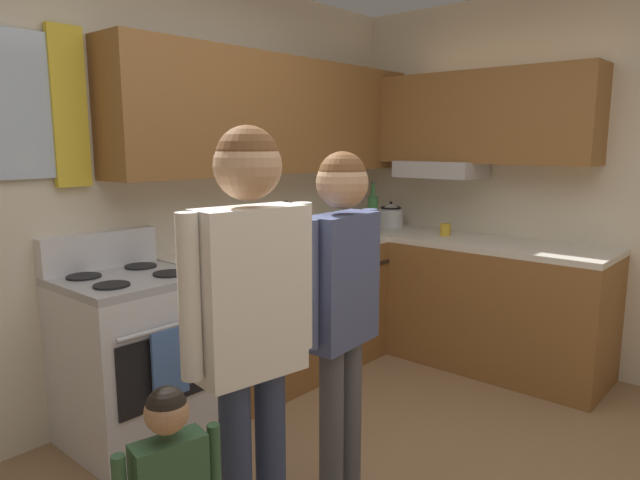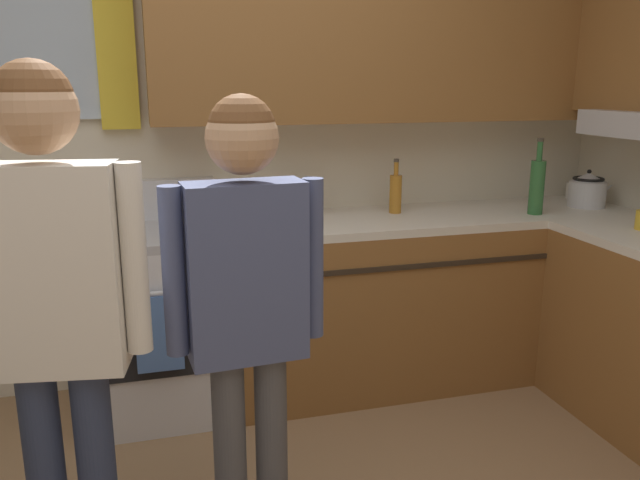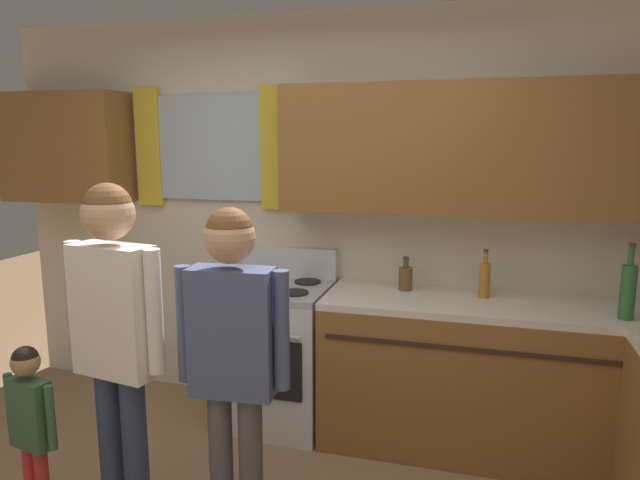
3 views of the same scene
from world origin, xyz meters
TOP-DOWN VIEW (x-y plane):
  - back_wall_unit at (0.10, 1.81)m, footprint 4.60×0.42m
  - right_wall_unit at (2.29, 0.10)m, footprint 0.52×4.05m
  - kitchen_counter_run at (1.52, 1.13)m, footprint 2.19×2.07m
  - stove_oven at (-0.23, 1.54)m, footprint 0.65×0.67m
  - bottle_squat_brown at (0.55, 1.67)m, footprint 0.08×0.08m
  - bottle_oil_amber at (1.02, 1.62)m, footprint 0.06×0.06m
  - bottle_wine_green at (1.71, 1.40)m, footprint 0.08×0.08m
  - mug_ceramic_white at (2.20, 1.74)m, footprint 0.13×0.08m
  - mug_mustard_yellow at (1.99, 0.94)m, footprint 0.12×0.08m
  - stovetop_kettle at (2.11, 1.50)m, footprint 0.27×0.20m
  - adult_holding_child at (-0.51, 0.29)m, footprint 0.50×0.22m
  - adult_in_plaid at (0.02, 0.33)m, footprint 0.48×0.21m

SIDE VIEW (x-z plane):
  - kitchen_counter_run at x=1.52m, z-range 0.00..0.90m
  - stove_oven at x=-0.23m, z-range -0.08..1.02m
  - mug_mustard_yellow at x=1.99m, z-range 0.90..0.99m
  - mug_ceramic_white at x=2.20m, z-range 0.90..1.00m
  - adult_in_plaid at x=0.02m, z-range 0.20..1.74m
  - bottle_squat_brown at x=0.55m, z-range 0.87..1.08m
  - stovetop_kettle at x=2.11m, z-range 0.89..1.10m
  - bottle_oil_amber at x=1.02m, z-range 0.87..1.15m
  - adult_holding_child at x=-0.51m, z-range 0.21..1.84m
  - bottle_wine_green at x=1.71m, z-range 0.85..1.25m
  - right_wall_unit at x=2.29m, z-range 0.11..2.71m
  - back_wall_unit at x=0.10m, z-range 0.19..2.79m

